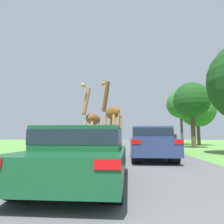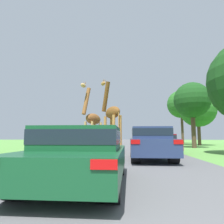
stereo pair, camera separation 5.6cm
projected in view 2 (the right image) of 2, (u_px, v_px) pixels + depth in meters
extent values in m
cube|color=#5B5B5E|center=(124.00, 144.00, 29.66)|extent=(8.19, 120.00, 0.00)
cylinder|color=#B77F3D|center=(105.00, 134.00, 13.76)|extent=(0.20, 0.20, 2.49)
cylinder|color=#2D2319|center=(105.00, 152.00, 13.62)|extent=(0.25, 0.25, 0.12)
cylinder|color=#B77F3D|center=(111.00, 134.00, 14.00)|extent=(0.20, 0.20, 2.49)
cylinder|color=#2D2319|center=(111.00, 152.00, 13.85)|extent=(0.25, 0.25, 0.12)
cylinder|color=#B77F3D|center=(114.00, 134.00, 12.71)|extent=(0.20, 0.20, 2.49)
cylinder|color=#2D2319|center=(114.00, 153.00, 12.56)|extent=(0.25, 0.25, 0.12)
cylinder|color=#B77F3D|center=(120.00, 134.00, 12.95)|extent=(0.20, 0.20, 2.49)
cylinder|color=#2D2319|center=(120.00, 153.00, 12.80)|extent=(0.25, 0.25, 0.12)
ellipsoid|color=brown|center=(112.00, 113.00, 13.54)|extent=(1.44, 1.76, 0.83)
cylinder|color=brown|center=(106.00, 97.00, 14.56)|extent=(0.79, 0.97, 2.19)
ellipsoid|color=#B77F3D|center=(103.00, 84.00, 15.09)|extent=(0.51, 0.60, 0.30)
cylinder|color=#B77F3D|center=(119.00, 122.00, 12.74)|extent=(0.07, 0.07, 1.37)
cone|color=brown|center=(103.00, 80.00, 14.94)|extent=(0.07, 0.07, 0.16)
cone|color=brown|center=(105.00, 80.00, 15.00)|extent=(0.07, 0.07, 0.16)
cylinder|color=tan|center=(92.00, 137.00, 14.18)|extent=(0.17, 0.17, 2.19)
cylinder|color=#2D2319|center=(92.00, 152.00, 14.05)|extent=(0.22, 0.22, 0.10)
cylinder|color=tan|center=(85.00, 137.00, 14.41)|extent=(0.17, 0.17, 2.19)
cylinder|color=#2D2319|center=(85.00, 151.00, 14.28)|extent=(0.22, 0.22, 0.10)
cylinder|color=tan|center=(101.00, 137.00, 15.38)|extent=(0.17, 0.17, 2.19)
cylinder|color=#2D2319|center=(101.00, 150.00, 15.25)|extent=(0.22, 0.22, 0.10)
cylinder|color=tan|center=(94.00, 137.00, 15.61)|extent=(0.17, 0.17, 2.19)
cylinder|color=#2D2319|center=(94.00, 150.00, 15.48)|extent=(0.22, 0.22, 0.10)
ellipsoid|color=brown|center=(93.00, 119.00, 15.06)|extent=(1.26, 2.01, 0.83)
cylinder|color=brown|center=(86.00, 101.00, 14.28)|extent=(0.56, 0.94, 2.07)
ellipsoid|color=tan|center=(83.00, 85.00, 14.02)|extent=(0.42, 0.61, 0.30)
cylinder|color=tan|center=(99.00, 128.00, 15.80)|extent=(0.06, 0.06, 1.21)
cone|color=brown|center=(85.00, 83.00, 14.17)|extent=(0.07, 0.07, 0.16)
cone|color=brown|center=(84.00, 83.00, 14.23)|extent=(0.07, 0.07, 0.16)
cube|color=#144C28|center=(80.00, 161.00, 4.57)|extent=(1.94, 4.00, 0.54)
cube|color=#144C28|center=(81.00, 138.00, 4.63)|extent=(1.75, 1.80, 0.49)
cube|color=#19232D|center=(81.00, 137.00, 4.64)|extent=(1.77, 1.82, 0.30)
cube|color=red|center=(104.00, 164.00, 2.54)|extent=(0.35, 0.03, 0.13)
cylinder|color=black|center=(64.00, 163.00, 5.80)|extent=(0.39, 0.61, 0.61)
cylinder|color=black|center=(117.00, 164.00, 5.66)|extent=(0.39, 0.61, 0.61)
cylinder|color=black|center=(19.00, 182.00, 3.42)|extent=(0.39, 0.61, 0.61)
cylinder|color=black|center=(109.00, 184.00, 3.29)|extent=(0.39, 0.61, 0.61)
cube|color=#561914|center=(144.00, 140.00, 30.95)|extent=(1.94, 4.71, 0.60)
cube|color=#561914|center=(144.00, 137.00, 31.01)|extent=(1.74, 2.12, 0.42)
cube|color=#19232D|center=(144.00, 137.00, 31.02)|extent=(1.76, 2.14, 0.25)
cube|color=red|center=(139.00, 139.00, 28.71)|extent=(0.35, 0.03, 0.14)
cube|color=red|center=(150.00, 139.00, 28.57)|extent=(0.35, 0.03, 0.14)
cylinder|color=black|center=(138.00, 142.00, 32.38)|extent=(0.39, 0.58, 0.58)
cylinder|color=black|center=(148.00, 142.00, 32.25)|extent=(0.39, 0.58, 0.58)
cylinder|color=black|center=(139.00, 142.00, 29.59)|extent=(0.39, 0.58, 0.58)
cylinder|color=black|center=(150.00, 142.00, 29.46)|extent=(0.39, 0.58, 0.58)
cube|color=gray|center=(105.00, 141.00, 31.38)|extent=(1.86, 4.46, 0.56)
cube|color=gray|center=(105.00, 137.00, 31.44)|extent=(1.67, 2.01, 0.41)
cube|color=#19232D|center=(105.00, 137.00, 31.45)|extent=(1.69, 2.03, 0.25)
cube|color=red|center=(98.00, 139.00, 29.26)|extent=(0.33, 0.03, 0.13)
cube|color=red|center=(108.00, 139.00, 29.13)|extent=(0.33, 0.03, 0.13)
cylinder|color=black|center=(101.00, 142.00, 32.74)|extent=(0.37, 0.57, 0.57)
cylinder|color=black|center=(110.00, 142.00, 32.61)|extent=(0.37, 0.57, 0.57)
cylinder|color=black|center=(99.00, 142.00, 30.09)|extent=(0.37, 0.57, 0.57)
cylinder|color=black|center=(109.00, 142.00, 29.97)|extent=(0.37, 0.57, 0.57)
cube|color=maroon|center=(162.00, 145.00, 14.17)|extent=(1.71, 4.62, 0.53)
cube|color=maroon|center=(162.00, 138.00, 14.23)|extent=(1.53, 2.08, 0.47)
cube|color=#19232D|center=(162.00, 137.00, 14.23)|extent=(1.55, 2.10, 0.28)
cube|color=red|center=(157.00, 143.00, 11.95)|extent=(0.31, 0.03, 0.13)
cube|color=red|center=(181.00, 143.00, 11.83)|extent=(0.31, 0.03, 0.13)
cylinder|color=black|center=(151.00, 147.00, 15.57)|extent=(0.34, 0.61, 0.61)
cylinder|color=black|center=(169.00, 147.00, 15.45)|extent=(0.34, 0.61, 0.61)
cylinder|color=black|center=(155.00, 149.00, 12.82)|extent=(0.34, 0.61, 0.61)
cylinder|color=black|center=(177.00, 149.00, 12.71)|extent=(0.34, 0.61, 0.61)
cube|color=navy|center=(151.00, 146.00, 9.36)|extent=(1.90, 4.15, 0.69)
cube|color=navy|center=(150.00, 133.00, 9.44)|extent=(1.71, 1.87, 0.54)
cube|color=#19232D|center=(150.00, 132.00, 9.44)|extent=(1.73, 1.89, 0.32)
cube|color=red|center=(135.00, 142.00, 7.40)|extent=(0.34, 0.03, 0.17)
cube|color=red|center=(178.00, 142.00, 7.27)|extent=(0.34, 0.03, 0.17)
cylinder|color=black|center=(134.00, 151.00, 10.62)|extent=(0.38, 0.70, 0.70)
cylinder|color=black|center=(163.00, 151.00, 10.49)|extent=(0.38, 0.70, 0.70)
cylinder|color=black|center=(135.00, 155.00, 8.16)|extent=(0.38, 0.70, 0.70)
cylinder|color=black|center=(173.00, 155.00, 8.03)|extent=(0.38, 0.70, 0.70)
cylinder|color=#4C3828|center=(199.00, 130.00, 25.68)|extent=(0.42, 0.42, 4.00)
sphere|color=#286623|center=(198.00, 109.00, 26.01)|extent=(4.66, 4.66, 4.66)
cylinder|color=#4C3828|center=(182.00, 126.00, 32.80)|extent=(0.40, 0.40, 5.82)
sphere|color=#286623|center=(181.00, 104.00, 33.25)|extent=(4.63, 4.63, 4.63)
cylinder|color=#4C3828|center=(193.00, 126.00, 19.88)|extent=(0.43, 0.43, 4.24)
sphere|color=#194719|center=(192.00, 100.00, 20.21)|extent=(3.62, 3.62, 3.62)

